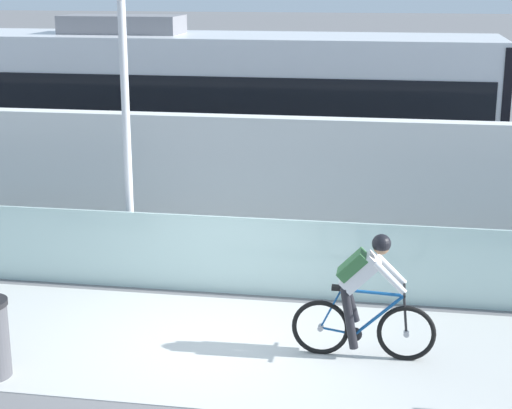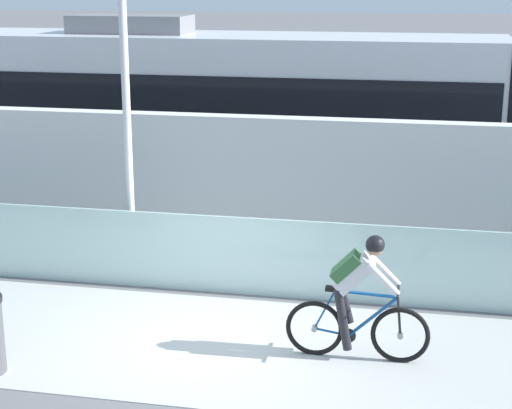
# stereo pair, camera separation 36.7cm
# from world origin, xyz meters

# --- Properties ---
(ground_plane) EXTENTS (200.00, 200.00, 0.00)m
(ground_plane) POSITION_xyz_m (0.00, 0.00, 0.00)
(ground_plane) COLOR slate
(bike_path_deck) EXTENTS (32.00, 3.20, 0.01)m
(bike_path_deck) POSITION_xyz_m (0.00, 0.00, 0.01)
(bike_path_deck) COLOR beige
(bike_path_deck) RESTS_ON ground
(glass_parapet) EXTENTS (32.00, 0.05, 1.18)m
(glass_parapet) POSITION_xyz_m (0.00, 1.85, 0.59)
(glass_parapet) COLOR silver
(glass_parapet) RESTS_ON ground
(concrete_barrier_wall) EXTENTS (32.00, 0.36, 2.37)m
(concrete_barrier_wall) POSITION_xyz_m (0.00, 3.65, 1.19)
(concrete_barrier_wall) COLOR silver
(concrete_barrier_wall) RESTS_ON ground
(tram_rail_near) EXTENTS (32.00, 0.08, 0.01)m
(tram_rail_near) POSITION_xyz_m (0.00, 6.13, 0.00)
(tram_rail_near) COLOR #595654
(tram_rail_near) RESTS_ON ground
(tram_rail_far) EXTENTS (32.00, 0.08, 0.01)m
(tram_rail_far) POSITION_xyz_m (0.00, 7.57, 0.00)
(tram_rail_far) COLOR #595654
(tram_rail_far) RESTS_ON ground
(tram) EXTENTS (11.06, 2.54, 3.81)m
(tram) POSITION_xyz_m (-1.28, 6.85, 1.89)
(tram) COLOR silver
(tram) RESTS_ON ground
(cyclist_on_bike) EXTENTS (1.77, 0.58, 1.61)m
(cyclist_on_bike) POSITION_xyz_m (1.99, -0.00, 0.80)
(cyclist_on_bike) COLOR black
(cyclist_on_bike) RESTS_ON ground
(lamp_post_antenna) EXTENTS (0.28, 0.28, 5.20)m
(lamp_post_antenna) POSITION_xyz_m (-1.66, 2.15, 3.29)
(lamp_post_antenna) COLOR gray
(lamp_post_antenna) RESTS_ON ground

